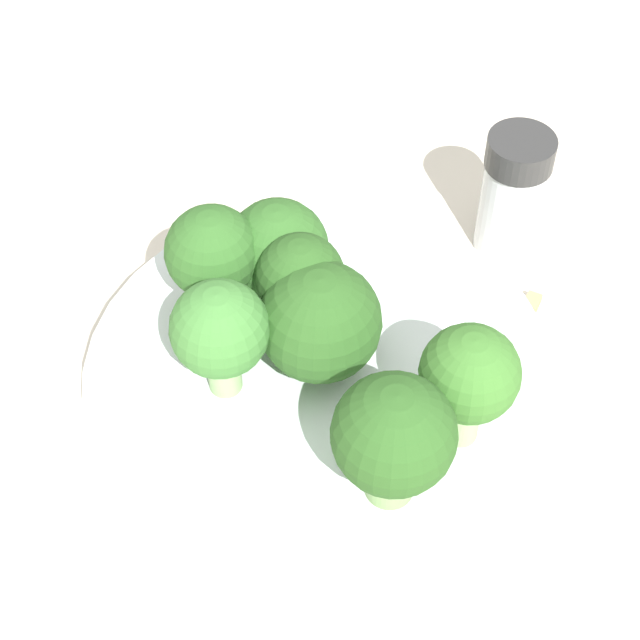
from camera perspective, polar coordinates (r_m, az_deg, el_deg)
The scene contains 11 objects.
ground_plane at distance 0.46m, azimuth 0.00°, elevation -5.89°, with size 3.00×3.00×0.00m, color beige.
bowl at distance 0.44m, azimuth 0.00°, elevation -4.26°, with size 0.19×0.19×0.04m, color silver.
broccoli_floret_0 at distance 0.42m, azimuth -5.73°, elevation 3.31°, with size 0.04×0.04×0.05m.
broccoli_floret_1 at distance 0.40m, azimuth 0.44°, elevation -0.55°, with size 0.05×0.05×0.05m.
broccoli_floret_2 at distance 0.43m, azimuth -2.43°, elevation 3.68°, with size 0.04×0.04×0.05m.
broccoli_floret_3 at distance 0.40m, azimuth -5.35°, elevation -0.63°, with size 0.04×0.04×0.05m.
broccoli_floret_4 at distance 0.38m, azimuth 7.96°, elevation -3.06°, with size 0.04×0.04×0.06m.
broccoli_floret_5 at distance 0.37m, azimuth 3.95°, elevation -6.28°, with size 0.04×0.04×0.06m.
broccoli_floret_6 at distance 0.41m, azimuth -0.85°, elevation 2.11°, with size 0.03×0.03×0.05m.
pepper_shaker at distance 0.52m, azimuth 10.25°, elevation 6.66°, with size 0.03×0.03×0.07m.
almond_crumb_1 at distance 0.51m, azimuth 11.29°, elevation 1.10°, with size 0.01×0.01×0.01m, color tan.
Camera 1 is at (-0.24, 0.11, 0.38)m, focal length 60.00 mm.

